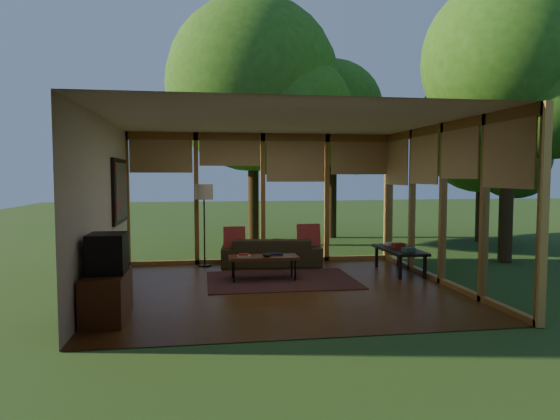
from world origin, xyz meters
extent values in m
plane|color=#5B3418|center=(0.00, 0.00, 0.00)|extent=(5.50, 5.50, 0.00)
plane|color=white|center=(0.00, 0.00, 2.70)|extent=(5.50, 5.50, 0.00)
cube|color=silver|center=(-2.75, 0.00, 1.35)|extent=(0.04, 5.00, 2.70)
cube|color=silver|center=(0.00, -2.50, 1.35)|extent=(5.50, 0.04, 2.70)
cube|color=olive|center=(0.00, 2.50, 1.35)|extent=(5.50, 0.12, 2.70)
cube|color=olive|center=(2.75, 0.00, 1.35)|extent=(0.12, 5.00, 2.70)
plane|color=#2A4A1B|center=(8.00, 8.00, -0.01)|extent=(40.00, 40.00, 0.00)
cylinder|color=#372714|center=(0.08, 5.27, 2.69)|extent=(0.28, 0.28, 5.38)
sphere|color=#235413|center=(0.08, 5.27, 4.19)|extent=(4.51, 4.51, 4.51)
cylinder|color=#372714|center=(2.52, 6.48, 2.37)|extent=(0.28, 0.28, 4.74)
sphere|color=#235413|center=(2.52, 6.48, 3.69)|extent=(3.01, 3.01, 3.01)
cylinder|color=#372714|center=(4.92, 1.76, 2.71)|extent=(0.28, 0.28, 5.42)
sphere|color=#235413|center=(4.92, 1.76, 4.21)|extent=(3.35, 3.35, 3.35)
cylinder|color=#372714|center=(6.13, 4.94, 1.93)|extent=(0.28, 0.28, 3.87)
sphere|color=#235413|center=(6.13, 4.94, 3.01)|extent=(3.31, 3.31, 3.31)
cube|color=#6D3110|center=(0.09, 0.63, 0.01)|extent=(2.56, 1.81, 0.01)
imported|color=#37301B|center=(0.11, 2.00, 0.29)|extent=(2.06, 0.98, 0.58)
cube|color=maroon|center=(-0.64, 1.95, 0.59)|extent=(0.42, 0.23, 0.45)
cube|color=maroon|center=(0.86, 1.95, 0.61)|extent=(0.45, 0.24, 0.48)
cube|color=beige|center=(-0.56, 0.65, 0.44)|extent=(0.25, 0.21, 0.03)
cube|color=maroon|center=(-0.56, 0.65, 0.47)|extent=(0.19, 0.15, 0.03)
cube|color=black|center=(0.04, 0.78, 0.44)|extent=(0.23, 0.19, 0.03)
ellipsoid|color=black|center=(-0.16, 0.60, 0.46)|extent=(0.16, 0.16, 0.07)
cube|color=#5A2F18|center=(-2.47, -1.36, 0.30)|extent=(0.50, 1.00, 0.60)
cube|color=black|center=(-2.45, -1.36, 0.85)|extent=(0.45, 0.55, 0.50)
cube|color=#335A52|center=(2.40, 0.58, 0.49)|extent=(0.23, 0.19, 0.07)
cube|color=maroon|center=(2.40, 1.03, 0.50)|extent=(0.23, 0.19, 0.10)
cube|color=beige|center=(2.40, 1.43, 0.48)|extent=(0.21, 0.16, 0.06)
cylinder|color=black|center=(-1.22, 2.22, 0.01)|extent=(0.26, 0.26, 0.03)
cylinder|color=black|center=(-1.22, 2.22, 0.79)|extent=(0.03, 0.03, 1.52)
cylinder|color=beige|center=(-1.22, 2.22, 1.50)|extent=(0.36, 0.36, 0.30)
cube|color=#5A2F18|center=(-0.21, 0.70, 0.40)|extent=(1.20, 0.50, 0.05)
cylinder|color=black|center=(-0.74, 0.52, 0.19)|extent=(0.03, 0.03, 0.38)
cylinder|color=black|center=(0.32, 0.52, 0.19)|extent=(0.03, 0.03, 0.38)
cylinder|color=black|center=(-0.74, 0.88, 0.19)|extent=(0.03, 0.03, 0.38)
cylinder|color=black|center=(0.32, 0.88, 0.19)|extent=(0.03, 0.03, 0.38)
cube|color=black|center=(2.40, 0.98, 0.43)|extent=(0.60, 1.40, 0.05)
cube|color=black|center=(2.17, 0.38, 0.20)|extent=(0.05, 0.05, 0.40)
cube|color=black|center=(2.63, 0.38, 0.20)|extent=(0.05, 0.05, 0.40)
cube|color=black|center=(2.17, 1.58, 0.20)|extent=(0.05, 0.05, 0.40)
cube|color=black|center=(2.63, 1.58, 0.20)|extent=(0.05, 0.05, 0.40)
cube|color=black|center=(-2.72, 1.40, 1.55)|extent=(0.05, 1.35, 1.15)
cube|color=#186D6F|center=(-2.69, 1.40, 1.55)|extent=(0.02, 1.20, 1.00)
camera|label=1|loc=(-1.27, -7.86, 1.83)|focal=32.00mm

